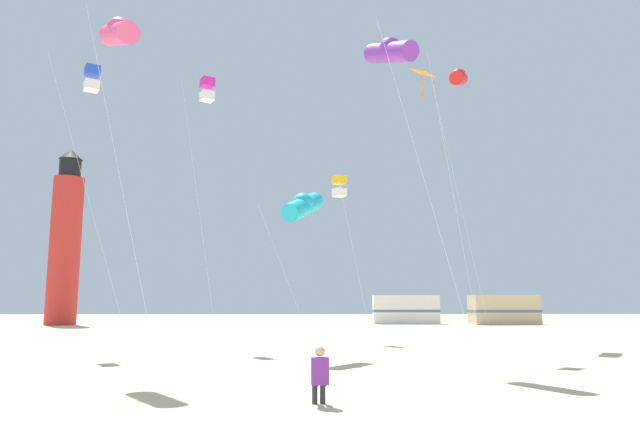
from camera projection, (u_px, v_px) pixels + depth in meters
kite_flyer_standing at (320, 374)px, 11.09m from camera, size 0.35×0.51×1.16m
kite_diamond_orange at (425, 84)px, 23.98m from camera, size 2.66×2.66×11.97m
kite_box_blue at (92, 79)px, 25.42m from camera, size 3.42×2.97×12.58m
kite_tube_scarlet at (459, 78)px, 30.07m from camera, size 2.54×2.99×14.57m
kite_box_magenta at (207, 90)px, 27.84m from camera, size 2.04×1.46×12.99m
kite_tube_violet at (390, 51)px, 19.51m from camera, size 3.30×3.71×11.31m
kite_tube_rainbow at (119, 33)px, 17.97m from camera, size 2.75×3.01×11.20m
kite_tube_cyan at (303, 206)px, 21.28m from camera, size 2.52×2.94×6.33m
kite_box_gold at (339, 187)px, 30.98m from camera, size 2.07×2.07×8.91m
lighthouse_distant at (65, 241)px, 53.69m from camera, size 2.80×2.80×16.80m
rv_van_white at (406, 310)px, 55.82m from camera, size 6.57×2.74×2.80m
rv_van_tan at (504, 310)px, 53.83m from camera, size 6.59×2.78×2.80m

